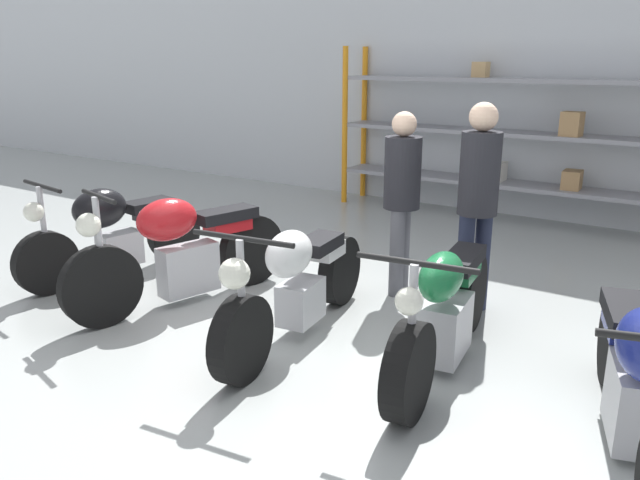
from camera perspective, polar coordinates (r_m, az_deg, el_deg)
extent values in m
plane|color=#9EA3A0|center=(4.76, -2.72, -9.25)|extent=(30.00, 30.00, 0.00)
cube|color=silver|center=(8.75, 17.29, 13.93)|extent=(30.00, 0.08, 3.60)
cylinder|color=orange|center=(9.11, 2.28, 10.32)|extent=(0.08, 0.08, 2.22)
cylinder|color=orange|center=(9.58, 4.04, 10.59)|extent=(0.08, 0.08, 2.22)
cube|color=gray|center=(8.53, 15.99, 5.02)|extent=(4.42, 0.55, 0.05)
cube|color=gray|center=(8.44, 16.34, 9.39)|extent=(4.42, 0.55, 0.05)
cube|color=gray|center=(8.39, 16.70, 13.83)|extent=(4.42, 0.55, 0.05)
cube|color=silver|center=(8.53, 15.86, 6.04)|extent=(0.19, 0.32, 0.24)
cube|color=tan|center=(8.62, 14.48, 14.86)|extent=(0.19, 0.21, 0.20)
cube|color=#A87F51|center=(8.09, 22.03, 9.81)|extent=(0.25, 0.24, 0.29)
cube|color=#A87F51|center=(8.28, 22.04, 5.12)|extent=(0.23, 0.29, 0.23)
cylinder|color=black|center=(6.10, -23.76, -1.94)|extent=(0.21, 0.59, 0.58)
cylinder|color=black|center=(6.72, -13.20, 0.64)|extent=(0.21, 0.59, 0.58)
cube|color=#ADADB2|center=(6.41, -17.81, -0.74)|extent=(0.29, 0.43, 0.33)
ellipsoid|color=black|center=(6.22, -19.50, 2.73)|extent=(0.40, 0.58, 0.38)
cube|color=black|center=(6.49, -15.36, 3.10)|extent=(0.33, 0.52, 0.10)
cube|color=black|center=(6.53, -15.06, 2.38)|extent=(0.28, 0.37, 0.12)
cylinder|color=#ADADB2|center=(6.01, -23.96, 1.24)|extent=(0.06, 0.06, 0.69)
sphere|color=silver|center=(5.96, -24.71, 2.34)|extent=(0.17, 0.17, 0.17)
cylinder|color=black|center=(5.95, -24.08, 4.52)|extent=(0.68, 0.14, 0.04)
cylinder|color=black|center=(5.19, -19.35, -4.03)|extent=(0.27, 0.67, 0.66)
cylinder|color=black|center=(5.85, -6.25, -0.90)|extent=(0.27, 0.67, 0.66)
cube|color=#ADADB2|center=(5.52, -11.93, -2.60)|extent=(0.32, 0.55, 0.43)
ellipsoid|color=#B2191E|center=(5.31, -13.80, 1.82)|extent=(0.42, 0.59, 0.35)
cube|color=black|center=(5.60, -8.65, 2.30)|extent=(0.38, 0.61, 0.10)
cube|color=#B2191E|center=(5.64, -8.43, 1.45)|extent=(0.30, 0.44, 0.12)
cylinder|color=#ADADB2|center=(5.09, -19.52, -0.21)|extent=(0.06, 0.06, 0.71)
sphere|color=silver|center=(5.02, -20.41, 1.29)|extent=(0.19, 0.19, 0.19)
cylinder|color=black|center=(5.01, -19.59, 3.77)|extent=(0.55, 0.17, 0.04)
cylinder|color=black|center=(4.12, -7.19, -9.00)|extent=(0.21, 0.61, 0.59)
cylinder|color=black|center=(5.37, 1.83, -2.77)|extent=(0.21, 0.61, 0.59)
cube|color=#ADADB2|center=(4.78, -1.77, -5.63)|extent=(0.29, 0.41, 0.32)
ellipsoid|color=silver|center=(4.49, -2.84, -1.27)|extent=(0.35, 0.51, 0.34)
cube|color=black|center=(4.92, -0.09, -0.31)|extent=(0.30, 0.48, 0.10)
cube|color=silver|center=(5.06, 0.59, -0.90)|extent=(0.24, 0.34, 0.12)
cylinder|color=#ADADB2|center=(4.01, -7.20, -4.57)|extent=(0.06, 0.06, 0.67)
sphere|color=silver|center=(3.91, -7.83, -3.07)|extent=(0.20, 0.20, 0.20)
cylinder|color=black|center=(3.93, -7.13, 0.14)|extent=(0.74, 0.13, 0.04)
cylinder|color=black|center=(3.73, 8.11, -11.85)|extent=(0.23, 0.62, 0.60)
cylinder|color=black|center=(5.00, 13.45, -4.64)|extent=(0.23, 0.62, 0.60)
cube|color=#ADADB2|center=(4.41, 11.35, -7.84)|extent=(0.33, 0.52, 0.41)
ellipsoid|color=#196B38|center=(4.10, 11.03, -3.30)|extent=(0.33, 0.56, 0.31)
cube|color=black|center=(4.63, 12.93, -1.71)|extent=(0.29, 0.59, 0.10)
cube|color=#196B38|center=(4.68, 12.93, -2.69)|extent=(0.24, 0.42, 0.12)
cylinder|color=#ADADB2|center=(3.60, 8.42, -7.14)|extent=(0.06, 0.06, 0.65)
sphere|color=silver|center=(3.49, 8.14, -5.57)|extent=(0.16, 0.16, 0.16)
cylinder|color=black|center=(3.52, 8.79, -2.09)|extent=(0.71, 0.13, 0.04)
cylinder|color=black|center=(4.50, 25.31, -8.48)|extent=(0.28, 0.58, 0.57)
cube|color=#ADADB2|center=(3.88, 26.60, -13.14)|extent=(0.35, 0.54, 0.42)
cube|color=black|center=(4.07, 26.47, -6.04)|extent=(0.42, 0.64, 0.10)
cube|color=navy|center=(4.16, 26.18, -6.85)|extent=(0.33, 0.46, 0.12)
cylinder|color=#1E2338|center=(5.38, 14.56, -1.93)|extent=(0.13, 0.13, 0.84)
cylinder|color=#1E2338|center=(5.26, 13.07, -2.21)|extent=(0.13, 0.13, 0.84)
cylinder|color=#232328|center=(5.14, 14.38, 5.90)|extent=(0.44, 0.44, 0.66)
sphere|color=beige|center=(5.08, 14.74, 10.84)|extent=(0.23, 0.23, 0.23)
cylinder|color=#595960|center=(5.72, 7.54, -0.71)|extent=(0.13, 0.13, 0.79)
cylinder|color=#595960|center=(5.55, 7.03, -1.21)|extent=(0.13, 0.13, 0.79)
cylinder|color=#232328|center=(5.47, 7.55, 6.11)|extent=(0.37, 0.37, 0.62)
sphere|color=beige|center=(5.41, 7.72, 10.46)|extent=(0.21, 0.21, 0.21)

